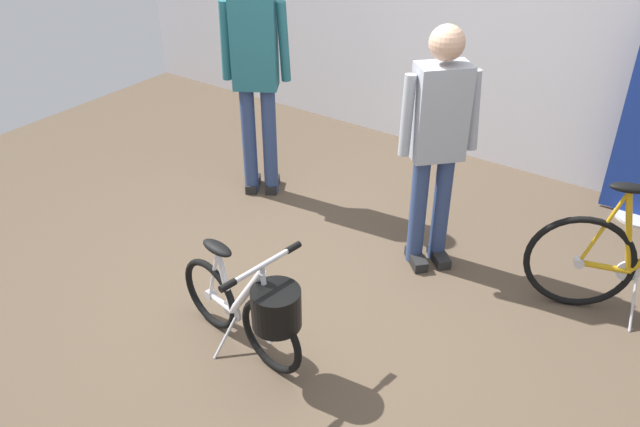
% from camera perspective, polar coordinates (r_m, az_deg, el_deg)
% --- Properties ---
extents(ground_plane, '(7.74, 7.74, 0.00)m').
position_cam_1_polar(ground_plane, '(4.09, -0.58, -7.51)').
color(ground_plane, brown).
extents(folding_bike_foreground, '(0.96, 0.53, 0.69)m').
position_cam_1_polar(folding_bike_foreground, '(3.50, -5.91, -8.30)').
color(folding_bike_foreground, black).
rests_on(folding_bike_foreground, ground_plane).
extents(visitor_near_wall, '(0.40, 0.41, 1.60)m').
position_cam_1_polar(visitor_near_wall, '(4.04, 10.34, 6.65)').
color(visitor_near_wall, navy).
rests_on(visitor_near_wall, ground_plane).
extents(visitor_browsing, '(0.46, 0.38, 1.82)m').
position_cam_1_polar(visitor_browsing, '(4.81, -5.75, 13.09)').
color(visitor_browsing, navy).
rests_on(visitor_browsing, ground_plane).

